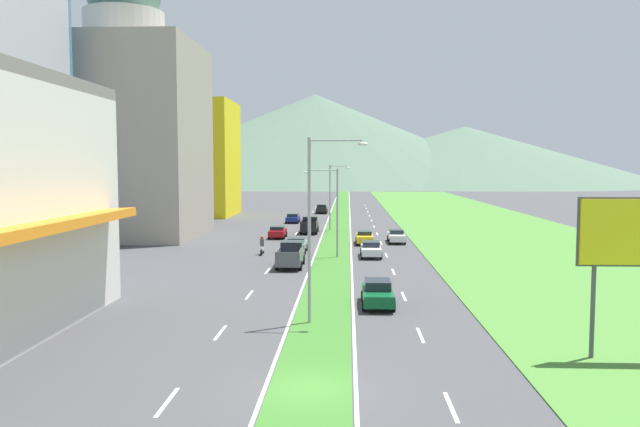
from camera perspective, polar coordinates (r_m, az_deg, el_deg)
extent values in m
plane|color=#424244|center=(24.44, -0.93, -16.02)|extent=(600.00, 600.00, 0.00)
cube|color=#387028|center=(83.30, 1.61, -1.43)|extent=(3.20, 240.00, 0.06)
cube|color=#477F33|center=(85.47, 15.56, -1.44)|extent=(24.00, 240.00, 0.06)
cube|color=silver|center=(24.00, -13.93, -16.54)|extent=(0.16, 2.80, 0.01)
cube|color=silver|center=(32.59, -9.20, -10.81)|extent=(0.16, 2.80, 0.01)
cube|color=silver|center=(41.48, -6.55, -7.47)|extent=(0.16, 2.80, 0.01)
cube|color=silver|center=(50.53, -4.87, -5.31)|extent=(0.16, 2.80, 0.01)
cube|color=silver|center=(59.65, -3.71, -3.80)|extent=(0.16, 2.80, 0.01)
cube|color=silver|center=(68.82, -2.86, -2.69)|extent=(0.16, 2.80, 0.01)
cube|color=silver|center=(78.02, -2.21, -1.85)|extent=(0.16, 2.80, 0.01)
cube|color=silver|center=(87.25, -1.69, -1.18)|extent=(0.16, 2.80, 0.01)
cube|color=silver|center=(96.49, -1.28, -0.64)|extent=(0.16, 2.80, 0.01)
cube|color=silver|center=(105.74, -0.94, -0.19)|extent=(0.16, 2.80, 0.01)
cube|color=silver|center=(115.00, -0.65, 0.18)|extent=(0.16, 2.80, 0.01)
cube|color=silver|center=(124.26, -0.41, 0.50)|extent=(0.16, 2.80, 0.01)
cube|color=silver|center=(133.53, -0.20, 0.77)|extent=(0.16, 2.80, 0.01)
cube|color=silver|center=(23.39, 12.01, -17.07)|extent=(0.16, 2.80, 0.01)
cube|color=silver|center=(32.14, 9.26, -11.03)|extent=(0.16, 2.80, 0.01)
cube|color=silver|center=(41.13, 7.75, -7.58)|extent=(0.16, 2.80, 0.01)
cube|color=silver|center=(50.24, 6.80, -5.38)|extent=(0.16, 2.80, 0.01)
cube|color=silver|center=(59.41, 6.14, -3.85)|extent=(0.16, 2.80, 0.01)
cube|color=silver|center=(68.61, 5.66, -2.73)|extent=(0.16, 2.80, 0.01)
cube|color=silver|center=(77.84, 5.30, -1.88)|extent=(0.16, 2.80, 0.01)
cube|color=silver|center=(87.08, 5.01, -1.21)|extent=(0.16, 2.80, 0.01)
cube|color=silver|center=(96.34, 4.78, -0.66)|extent=(0.16, 2.80, 0.01)
cube|color=silver|center=(105.60, 4.59, -0.21)|extent=(0.16, 2.80, 0.01)
cube|color=silver|center=(114.87, 4.43, 0.16)|extent=(0.16, 2.80, 0.01)
cube|color=silver|center=(124.15, 4.30, 0.48)|extent=(0.16, 2.80, 0.01)
cube|color=silver|center=(133.42, 4.18, 0.76)|extent=(0.16, 2.80, 0.01)
cube|color=silver|center=(83.35, 0.41, -1.44)|extent=(0.16, 240.00, 0.01)
cube|color=silver|center=(83.29, 2.82, -1.45)|extent=(0.16, 240.00, 0.01)
cube|color=#9E9384|center=(78.02, -17.39, 6.43)|extent=(17.08, 17.08, 23.06)
cylinder|color=beige|center=(79.65, -17.62, 16.04)|extent=(9.36, 9.36, 3.57)
cube|color=yellow|center=(108.43, -11.82, 4.97)|extent=(14.64, 14.64, 19.47)
cone|color=#47664C|center=(299.67, -9.28, 5.51)|extent=(141.97, 141.97, 28.94)
cone|color=#516B56|center=(308.61, -0.46, 6.92)|extent=(211.05, 211.05, 43.78)
cone|color=#516B56|center=(299.69, 13.16, 5.27)|extent=(177.79, 177.79, 27.02)
cylinder|color=#99999E|center=(33.10, -0.99, -1.68)|extent=(0.18, 0.18, 10.04)
cylinder|color=#99999E|center=(32.85, 1.48, 6.78)|extent=(2.84, 0.16, 0.10)
ellipsoid|color=silver|center=(32.82, 3.96, 6.42)|extent=(0.56, 0.28, 0.20)
cylinder|color=#99999E|center=(57.15, 1.61, 0.01)|extent=(0.18, 0.18, 8.27)
cylinder|color=#99999E|center=(56.89, 0.20, 4.01)|extent=(2.83, 0.37, 0.10)
ellipsoid|color=silver|center=(56.84, -1.23, 3.81)|extent=(0.56, 0.28, 0.20)
cylinder|color=#99999E|center=(81.24, 0.93, 1.46)|extent=(0.18, 0.18, 8.64)
cylinder|color=#99999E|center=(81.02, 1.74, 4.40)|extent=(2.29, 0.27, 0.10)
ellipsoid|color=silver|center=(80.93, 2.55, 4.26)|extent=(0.56, 0.28, 0.20)
cylinder|color=#4C4C51|center=(30.05, 23.87, -8.29)|extent=(0.20, 0.20, 4.24)
cube|color=yellow|center=(30.03, 27.01, -1.55)|extent=(4.59, 0.16, 2.85)
cube|color=#4C4C51|center=(30.14, 26.91, -1.53)|extent=(4.79, 0.08, 3.05)
cube|color=slate|center=(60.87, -2.19, -3.00)|extent=(1.87, 4.28, 0.70)
cube|color=black|center=(60.63, -2.20, -2.47)|extent=(1.61, 1.88, 0.46)
cylinder|color=black|center=(62.30, -2.91, -3.15)|extent=(0.22, 0.64, 0.64)
cylinder|color=black|center=(62.16, -1.26, -3.17)|extent=(0.22, 0.64, 0.64)
cylinder|color=black|center=(59.69, -3.15, -3.49)|extent=(0.22, 0.64, 0.64)
cylinder|color=black|center=(59.54, -1.43, -3.50)|extent=(0.22, 0.64, 0.64)
cube|color=yellow|center=(67.63, 4.13, -2.26)|extent=(1.77, 4.53, 0.69)
cube|color=black|center=(67.75, 4.13, -1.78)|extent=(1.52, 2.00, 0.41)
cylinder|color=black|center=(66.30, 4.89, -2.70)|extent=(0.22, 0.64, 0.64)
cylinder|color=black|center=(66.26, 3.42, -2.70)|extent=(0.22, 0.64, 0.64)
cylinder|color=black|center=(69.09, 4.80, -2.41)|extent=(0.22, 0.64, 0.64)
cylinder|color=black|center=(69.05, 3.39, -2.41)|extent=(0.22, 0.64, 0.64)
cube|color=#0C5128|center=(38.09, 5.34, -7.51)|extent=(1.80, 4.53, 0.70)
cube|color=black|center=(38.15, 5.34, -6.54)|extent=(1.55, 1.99, 0.55)
cylinder|color=black|center=(36.85, 6.81, -8.49)|extent=(0.22, 0.64, 0.64)
cylinder|color=black|center=(36.77, 4.08, -8.50)|extent=(0.22, 0.64, 0.64)
cylinder|color=black|center=(39.59, 6.51, -7.58)|extent=(0.22, 0.64, 0.64)
cylinder|color=black|center=(39.51, 3.98, -7.59)|extent=(0.22, 0.64, 0.64)
cube|color=silver|center=(69.13, 7.06, -2.14)|extent=(1.71, 4.74, 0.68)
cube|color=black|center=(69.25, 7.05, -1.66)|extent=(1.47, 2.09, 0.46)
cylinder|color=black|center=(67.78, 7.85, -2.57)|extent=(0.22, 0.64, 0.64)
cylinder|color=black|center=(67.65, 6.46, -2.57)|extent=(0.22, 0.64, 0.64)
cylinder|color=black|center=(70.69, 7.63, -2.28)|extent=(0.22, 0.64, 0.64)
cylinder|color=black|center=(70.57, 6.30, -2.28)|extent=(0.22, 0.64, 0.64)
cube|color=maroon|center=(73.16, -3.93, -1.76)|extent=(1.81, 4.20, 0.68)
cube|color=black|center=(72.94, -3.94, -1.34)|extent=(1.56, 1.85, 0.41)
cylinder|color=black|center=(74.58, -4.48, -1.91)|extent=(0.22, 0.64, 0.64)
cylinder|color=black|center=(74.39, -3.15, -1.92)|extent=(0.22, 0.64, 0.64)
cylinder|color=black|center=(72.02, -4.73, -2.13)|extent=(0.22, 0.64, 0.64)
cylinder|color=black|center=(71.82, -3.35, -2.15)|extent=(0.22, 0.64, 0.64)
cube|color=black|center=(110.94, 0.16, 0.39)|extent=(1.87, 4.79, 0.78)
cube|color=black|center=(110.71, 0.16, 0.72)|extent=(1.61, 2.11, 0.53)
cylinder|color=black|center=(112.49, -0.26, 0.24)|extent=(0.22, 0.64, 0.64)
cylinder|color=black|center=(112.41, 0.65, 0.24)|extent=(0.22, 0.64, 0.64)
cylinder|color=black|center=(109.53, -0.34, 0.13)|extent=(0.22, 0.64, 0.64)
cylinder|color=black|center=(109.46, 0.60, 0.13)|extent=(0.22, 0.64, 0.64)
cube|color=silver|center=(58.07, 4.73, -3.39)|extent=(1.80, 4.42, 0.65)
cube|color=black|center=(58.17, 4.73, -2.81)|extent=(1.55, 1.94, 0.49)
cylinder|color=black|center=(56.80, 5.65, -3.91)|extent=(0.22, 0.64, 0.64)
cylinder|color=black|center=(56.73, 3.90, -3.91)|extent=(0.22, 0.64, 0.64)
cylinder|color=black|center=(59.50, 5.51, -3.53)|extent=(0.22, 0.64, 0.64)
cylinder|color=black|center=(59.44, 3.84, -3.53)|extent=(0.22, 0.64, 0.64)
cube|color=navy|center=(92.65, -2.52, -0.46)|extent=(1.85, 4.43, 0.63)
cube|color=black|center=(92.43, -2.53, -0.14)|extent=(1.59, 1.95, 0.44)
cylinder|color=black|center=(94.12, -2.98, -0.58)|extent=(0.22, 0.64, 0.64)
cylinder|color=black|center=(93.97, -1.90, -0.59)|extent=(0.22, 0.64, 0.64)
cylinder|color=black|center=(91.40, -3.15, -0.73)|extent=(0.22, 0.64, 0.64)
cylinder|color=black|center=(91.24, -2.04, -0.74)|extent=(0.22, 0.64, 0.64)
cube|color=black|center=(78.30, -0.98, -1.24)|extent=(2.00, 5.40, 0.80)
cube|color=black|center=(79.82, -0.91, -0.55)|extent=(1.84, 2.00, 0.80)
cube|color=black|center=(77.22, -1.73, -0.86)|extent=(0.10, 3.20, 0.44)
cube|color=black|center=(77.10, -0.33, -0.86)|extent=(0.10, 3.20, 0.44)
cube|color=black|center=(75.61, -1.11, -0.97)|extent=(1.84, 0.10, 0.44)
cylinder|color=black|center=(80.02, -1.59, -1.41)|extent=(0.26, 0.80, 0.80)
cylinder|color=black|center=(79.90, -0.22, -1.41)|extent=(0.26, 0.80, 0.80)
cylinder|color=black|center=(76.80, -1.77, -1.65)|extent=(0.26, 0.80, 0.80)
cylinder|color=black|center=(76.68, -0.34, -1.66)|extent=(0.26, 0.80, 0.80)
cube|color=#515459|center=(52.23, -2.75, -4.09)|extent=(2.00, 5.40, 0.80)
cube|color=black|center=(53.70, -2.59, -3.00)|extent=(1.84, 2.00, 0.80)
cube|color=#515459|center=(51.15, -3.91, -3.58)|extent=(0.10, 3.20, 0.44)
cube|color=#515459|center=(50.98, -1.81, -3.60)|extent=(0.10, 3.20, 0.44)
cube|color=#515459|center=(49.53, -3.03, -3.84)|extent=(1.84, 0.10, 0.44)
cylinder|color=black|center=(53.98, -3.60, -4.25)|extent=(0.26, 0.80, 0.80)
cylinder|color=black|center=(53.81, -1.56, -4.27)|extent=(0.26, 0.80, 0.80)
cylinder|color=black|center=(50.80, -4.00, -4.80)|extent=(0.26, 0.80, 0.80)
cylinder|color=black|center=(50.62, -1.83, -4.82)|extent=(0.26, 0.80, 0.80)
cylinder|color=black|center=(60.45, -5.26, -3.42)|extent=(0.10, 0.60, 0.60)
cylinder|color=black|center=(59.08, -5.45, -3.60)|extent=(0.12, 0.60, 0.60)
cube|color=#B2B2B7|center=(59.74, -5.36, -3.34)|extent=(0.20, 1.12, 0.25)
ellipsoid|color=#B2B2B7|center=(59.89, -5.33, -2.98)|extent=(0.24, 0.44, 0.24)
cube|color=#4C4C51|center=(59.55, -5.37, -2.67)|extent=(0.36, 0.28, 0.70)
sphere|color=red|center=(59.54, -5.37, -2.21)|extent=(0.26, 0.26, 0.26)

